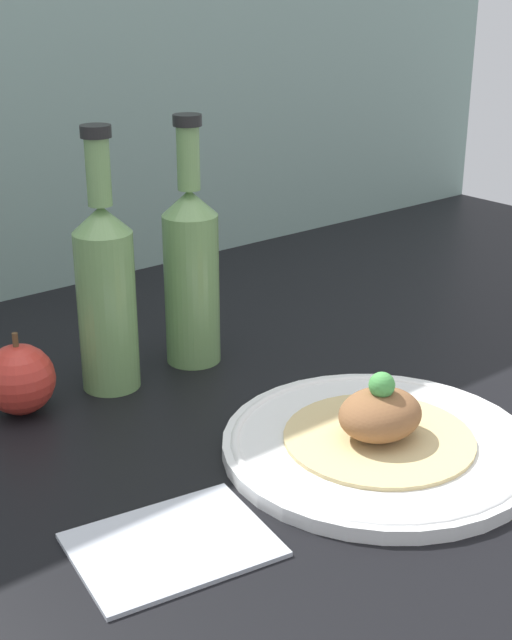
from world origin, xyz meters
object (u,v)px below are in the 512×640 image
plate (378,444)px  plated_food (380,421)px  cider_bottle_right (191,270)px  apple (19,379)px  cider_bottle_left (106,291)px

plate → plated_food: (0.00, 0.00, 2.47)cm
cider_bottle_right → apple: size_ratio=3.24×
plated_food → apple: 36.15cm
plated_food → cider_bottle_left: size_ratio=0.63×
cider_bottle_left → cider_bottle_right: 10.86cm
plated_food → cider_bottle_left: (-11.75, 28.23, 7.57)cm
plated_food → apple: apple is taller
plate → apple: bearing=127.4°
plated_food → cider_bottle_right: size_ratio=0.63×
cider_bottle_left → cider_bottle_right: size_ratio=1.00×
plate → cider_bottle_left: 32.19cm
plate → cider_bottle_right: (-0.89, 28.23, 10.05)cm
plated_food → cider_bottle_right: cider_bottle_right is taller
plate → apple: size_ratio=3.38×
plated_food → apple: bearing=127.4°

